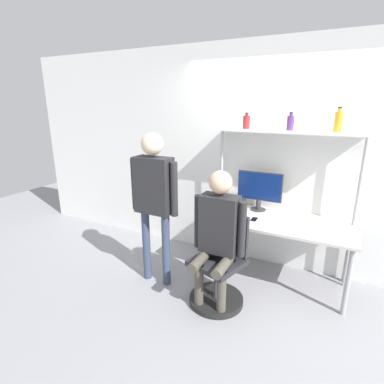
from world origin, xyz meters
The scene contains 13 objects.
ground_plane centered at (0.00, 0.00, 0.00)m, with size 12.00×12.00×0.00m, color gray.
wall_back centered at (0.00, 0.80, 1.35)m, with size 8.00×0.06×2.70m.
desk centered at (0.00, 0.40, 0.67)m, with size 1.65×0.75×0.75m.
shelf_unit centered at (0.00, 0.62, 1.45)m, with size 1.57×0.28×1.71m.
monitor centered at (-0.27, 0.62, 1.02)m, with size 0.53×0.18×0.47m.
laptop centered at (-0.49, 0.28, 0.81)m, with size 0.28×0.22×0.22m.
cell_phone centered at (-0.22, 0.28, 0.75)m, with size 0.07×0.15×0.01m.
office_chair centered at (-0.41, -0.27, 0.29)m, with size 0.57×0.57×0.94m.
person_seated centered at (-0.42, -0.32, 0.83)m, with size 0.53×0.47×1.40m.
person_standing centered at (-1.19, -0.25, 1.10)m, with size 0.58×0.23×1.71m.
bottle_amber centered at (0.48, 0.62, 1.82)m, with size 0.08×0.08×0.25m.
bottle_purple centered at (0.02, 0.62, 1.79)m, with size 0.08×0.08×0.19m.
bottle_red centered at (-0.47, 0.62, 1.79)m, with size 0.08×0.08×0.18m.
Camera 1 is at (0.56, -2.81, 2.00)m, focal length 28.00 mm.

